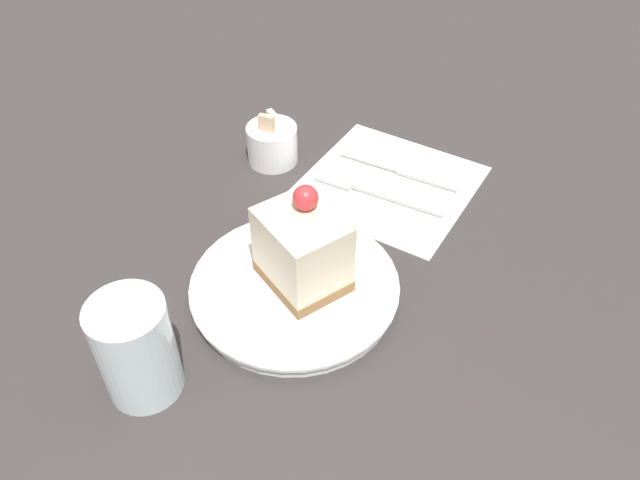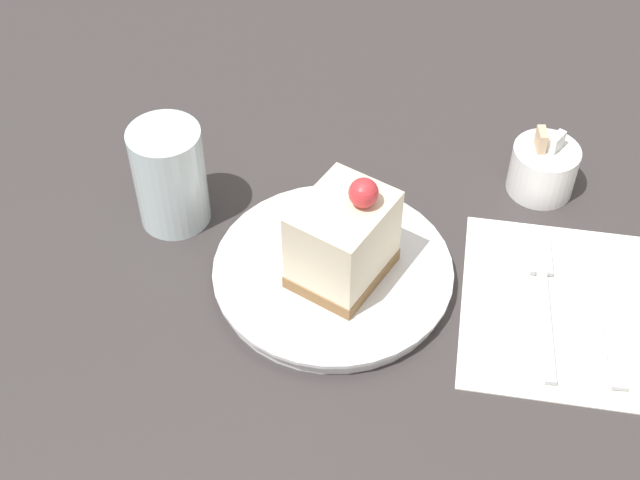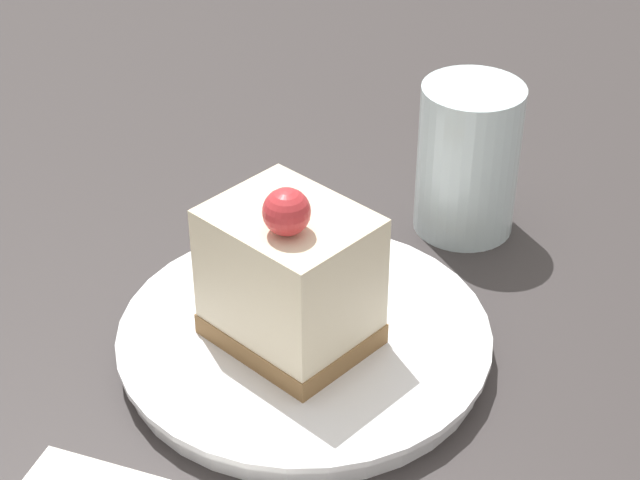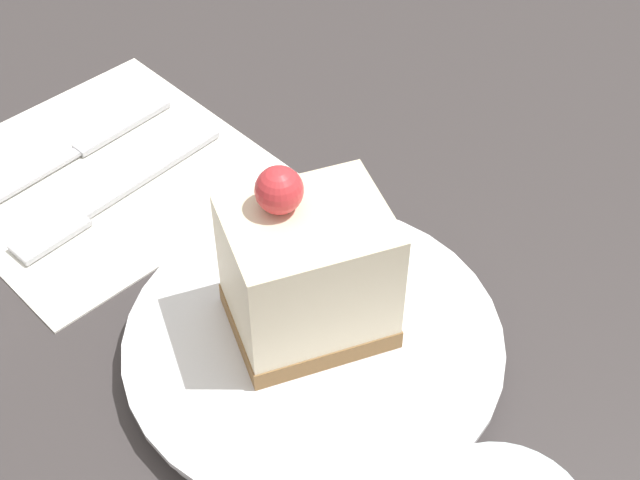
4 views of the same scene
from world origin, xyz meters
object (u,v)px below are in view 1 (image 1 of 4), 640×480
object	(u,v)px
plate	(295,287)
cake_slice	(302,249)
sugar_bowl	(272,143)
drinking_glass	(136,349)
fork	(367,190)
knife	(410,173)

from	to	relation	value
plate	cake_slice	size ratio (longest dim) A/B	1.99
plate	sugar_bowl	distance (m)	0.25
plate	cake_slice	world-z (taller)	cake_slice
cake_slice	drinking_glass	distance (m)	0.19
fork	drinking_glass	world-z (taller)	drinking_glass
cake_slice	knife	bearing A→B (deg)	21.25
fork	drinking_glass	xyz separation A→B (m)	(-0.36, -0.00, 0.05)
cake_slice	fork	distance (m)	0.19
fork	knife	distance (m)	0.07
knife	sugar_bowl	xyz separation A→B (m)	(-0.08, 0.17, 0.02)
cake_slice	sugar_bowl	bearing A→B (deg)	66.00
plate	knife	distance (m)	0.25
sugar_bowl	fork	bearing A→B (deg)	-81.66
fork	plate	bearing A→B (deg)	-178.57
plate	drinking_glass	xyz separation A→B (m)	(-0.17, 0.04, 0.04)
cake_slice	knife	distance (m)	0.25
cake_slice	knife	world-z (taller)	cake_slice
knife	sugar_bowl	bearing A→B (deg)	106.37
plate	sugar_bowl	size ratio (longest dim) A/B	3.00
knife	drinking_glass	bearing A→B (deg)	166.73
plate	sugar_bowl	world-z (taller)	sugar_bowl
drinking_glass	fork	bearing A→B (deg)	0.51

